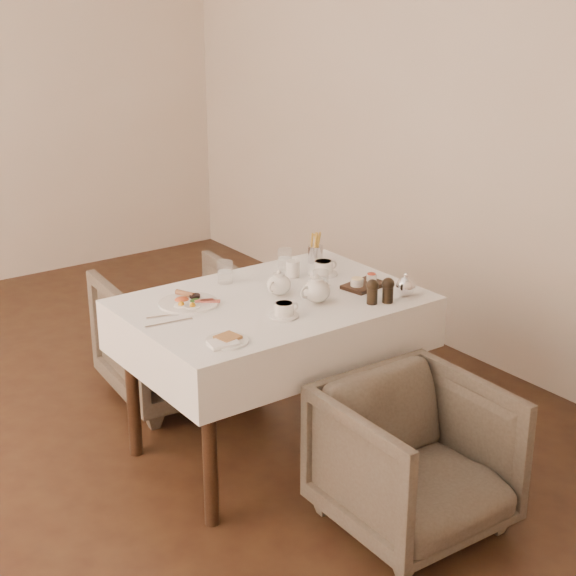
% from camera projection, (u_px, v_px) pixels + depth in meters
% --- Properties ---
extents(table, '(1.28, 0.88, 0.75)m').
position_uv_depth(table, '(272.00, 323.00, 3.93)').
color(table, black).
rests_on(table, ground).
extents(armchair_near, '(0.66, 0.68, 0.60)m').
position_uv_depth(armchair_near, '(415.00, 459.00, 3.48)').
color(armchair_near, '#483E35').
rests_on(armchair_near, ground).
extents(armchair_far, '(0.78, 0.80, 0.67)m').
position_uv_depth(armchair_far, '(179.00, 334.00, 4.60)').
color(armchair_far, '#483E35').
rests_on(armchair_far, ground).
extents(breakfast_plate, '(0.26, 0.26, 0.03)m').
position_uv_depth(breakfast_plate, '(188.00, 302.00, 3.83)').
color(breakfast_plate, white).
rests_on(breakfast_plate, table).
extents(side_plate, '(0.18, 0.17, 0.02)m').
position_uv_depth(side_plate, '(226.00, 341.00, 3.43)').
color(side_plate, white).
rests_on(side_plate, table).
extents(teapot_centre, '(0.18, 0.17, 0.12)m').
position_uv_depth(teapot_centre, '(279.00, 283.00, 3.91)').
color(teapot_centre, white).
rests_on(teapot_centre, table).
extents(teapot_front, '(0.17, 0.13, 0.13)m').
position_uv_depth(teapot_front, '(317.00, 289.00, 3.82)').
color(teapot_front, white).
rests_on(teapot_front, table).
extents(creamer, '(0.09, 0.09, 0.08)m').
position_uv_depth(creamer, '(293.00, 269.00, 4.15)').
color(creamer, white).
rests_on(creamer, table).
extents(teacup_near, '(0.12, 0.12, 0.06)m').
position_uv_depth(teacup_near, '(284.00, 310.00, 3.68)').
color(teacup_near, white).
rests_on(teacup_near, table).
extents(teacup_far, '(0.14, 0.14, 0.07)m').
position_uv_depth(teacup_far, '(323.00, 268.00, 4.19)').
color(teacup_far, white).
rests_on(teacup_far, table).
extents(glass_left, '(0.09, 0.09, 0.10)m').
position_uv_depth(glass_left, '(225.00, 272.00, 4.08)').
color(glass_left, silver).
rests_on(glass_left, table).
extents(glass_mid, '(0.09, 0.09, 0.10)m').
position_uv_depth(glass_mid, '(321.00, 281.00, 3.96)').
color(glass_mid, silver).
rests_on(glass_mid, table).
extents(glass_right, '(0.09, 0.09, 0.10)m').
position_uv_depth(glass_right, '(285.00, 259.00, 4.27)').
color(glass_right, silver).
rests_on(glass_right, table).
extents(condiment_board, '(0.21, 0.16, 0.05)m').
position_uv_depth(condiment_board, '(364.00, 284.00, 4.03)').
color(condiment_board, black).
rests_on(condiment_board, table).
extents(pepper_mill_left, '(0.06, 0.06, 0.11)m').
position_uv_depth(pepper_mill_left, '(372.00, 292.00, 3.82)').
color(pepper_mill_left, black).
rests_on(pepper_mill_left, table).
extents(pepper_mill_right, '(0.06, 0.06, 0.11)m').
position_uv_depth(pepper_mill_right, '(388.00, 290.00, 3.83)').
color(pepper_mill_right, black).
rests_on(pepper_mill_right, table).
extents(silver_pot, '(0.12, 0.11, 0.11)m').
position_uv_depth(silver_pot, '(406.00, 284.00, 3.90)').
color(silver_pot, white).
rests_on(silver_pot, table).
extents(fries_cup, '(0.07, 0.07, 0.15)m').
position_uv_depth(fries_cup, '(315.00, 249.00, 4.35)').
color(fries_cup, silver).
rests_on(fries_cup, table).
extents(cutlery_fork, '(0.19, 0.06, 0.00)m').
position_uv_depth(cutlery_fork, '(169.00, 315.00, 3.70)').
color(cutlery_fork, silver).
rests_on(cutlery_fork, table).
extents(cutlery_knife, '(0.21, 0.04, 0.00)m').
position_uv_depth(cutlery_knife, '(169.00, 323.00, 3.62)').
color(cutlery_knife, silver).
rests_on(cutlery_knife, table).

